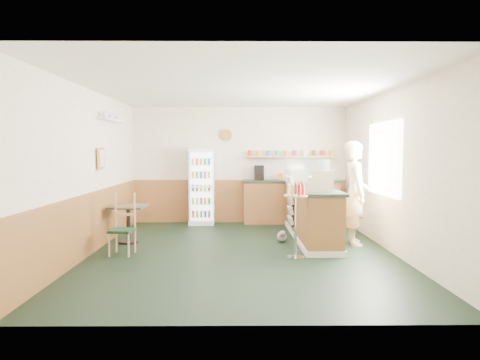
{
  "coord_description": "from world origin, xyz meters",
  "views": [
    {
      "loc": [
        -0.08,
        -7.03,
        1.7
      ],
      "look_at": [
        -0.01,
        0.6,
        1.16
      ],
      "focal_mm": 32.0,
      "sensor_mm": 36.0,
      "label": 1
    }
  ],
  "objects_px": {
    "condiment_stand": "(296,210)",
    "cafe_table": "(128,217)",
    "cafe_chair": "(123,222)",
    "shopkeeper": "(355,193)",
    "drinks_fridge": "(202,186)",
    "cash_register": "(321,184)",
    "display_case": "(307,172)"
  },
  "relations": [
    {
      "from": "shopkeeper",
      "to": "cafe_table",
      "type": "relative_size",
      "value": 2.69
    },
    {
      "from": "display_case",
      "to": "cafe_chair",
      "type": "xyz_separation_m",
      "value": [
        -3.28,
        -1.69,
        -0.74
      ]
    },
    {
      "from": "cash_register",
      "to": "cafe_table",
      "type": "distance_m",
      "value": 3.51
    },
    {
      "from": "condiment_stand",
      "to": "cafe_chair",
      "type": "bearing_deg",
      "value": 173.48
    },
    {
      "from": "drinks_fridge",
      "to": "display_case",
      "type": "relative_size",
      "value": 1.97
    },
    {
      "from": "cafe_chair",
      "to": "display_case",
      "type": "bearing_deg",
      "value": 32.05
    },
    {
      "from": "display_case",
      "to": "cafe_table",
      "type": "distance_m",
      "value": 3.59
    },
    {
      "from": "drinks_fridge",
      "to": "cafe_chair",
      "type": "relative_size",
      "value": 1.74
    },
    {
      "from": "display_case",
      "to": "condiment_stand",
      "type": "xyz_separation_m",
      "value": [
        -0.5,
        -2.01,
        -0.49
      ]
    },
    {
      "from": "cafe_chair",
      "to": "condiment_stand",
      "type": "bearing_deg",
      "value": -1.76
    },
    {
      "from": "cafe_chair",
      "to": "cash_register",
      "type": "bearing_deg",
      "value": 8.53
    },
    {
      "from": "cash_register",
      "to": "condiment_stand",
      "type": "xyz_separation_m",
      "value": [
        -0.5,
        -0.53,
        -0.36
      ]
    },
    {
      "from": "shopkeeper",
      "to": "cafe_chair",
      "type": "distance_m",
      "value": 4.05
    },
    {
      "from": "display_case",
      "to": "condiment_stand",
      "type": "distance_m",
      "value": 2.13
    },
    {
      "from": "drinks_fridge",
      "to": "condiment_stand",
      "type": "bearing_deg",
      "value": -61.35
    },
    {
      "from": "condiment_stand",
      "to": "cafe_table",
      "type": "relative_size",
      "value": 1.69
    },
    {
      "from": "cafe_table",
      "to": "cafe_chair",
      "type": "height_order",
      "value": "cafe_chair"
    },
    {
      "from": "drinks_fridge",
      "to": "cash_register",
      "type": "bearing_deg",
      "value": -49.71
    },
    {
      "from": "shopkeeper",
      "to": "condiment_stand",
      "type": "distance_m",
      "value": 1.55
    },
    {
      "from": "drinks_fridge",
      "to": "condiment_stand",
      "type": "height_order",
      "value": "drinks_fridge"
    },
    {
      "from": "cash_register",
      "to": "cafe_table",
      "type": "height_order",
      "value": "cash_register"
    },
    {
      "from": "drinks_fridge",
      "to": "cafe_chair",
      "type": "distance_m",
      "value": 3.04
    },
    {
      "from": "drinks_fridge",
      "to": "cafe_table",
      "type": "bearing_deg",
      "value": -120.54
    },
    {
      "from": "cash_register",
      "to": "condiment_stand",
      "type": "bearing_deg",
      "value": -120.62
    },
    {
      "from": "display_case",
      "to": "cafe_chair",
      "type": "height_order",
      "value": "display_case"
    },
    {
      "from": "display_case",
      "to": "shopkeeper",
      "type": "height_order",
      "value": "shopkeeper"
    },
    {
      "from": "condiment_stand",
      "to": "cafe_chair",
      "type": "height_order",
      "value": "condiment_stand"
    },
    {
      "from": "shopkeeper",
      "to": "condiment_stand",
      "type": "bearing_deg",
      "value": 132.13
    },
    {
      "from": "shopkeeper",
      "to": "drinks_fridge",
      "type": "bearing_deg",
      "value": 56.32
    },
    {
      "from": "display_case",
      "to": "condiment_stand",
      "type": "height_order",
      "value": "display_case"
    },
    {
      "from": "drinks_fridge",
      "to": "cash_register",
      "type": "distance_m",
      "value": 3.43
    },
    {
      "from": "drinks_fridge",
      "to": "cafe_chair",
      "type": "xyz_separation_m",
      "value": [
        -1.06,
        -2.83,
        -0.35
      ]
    }
  ]
}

